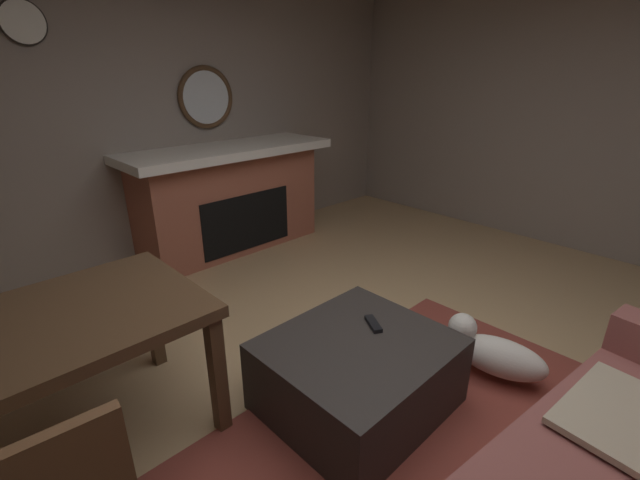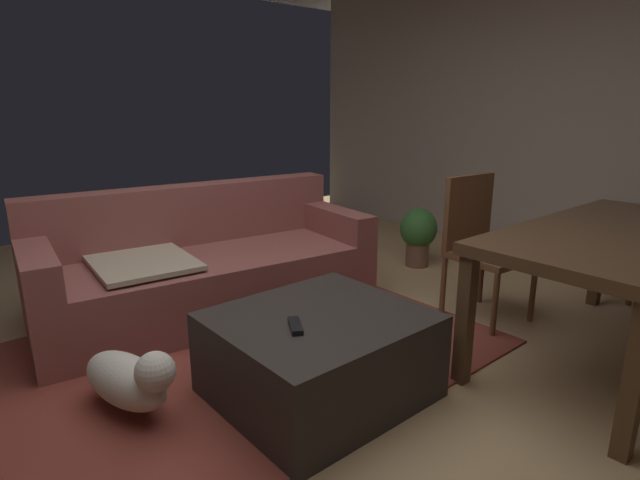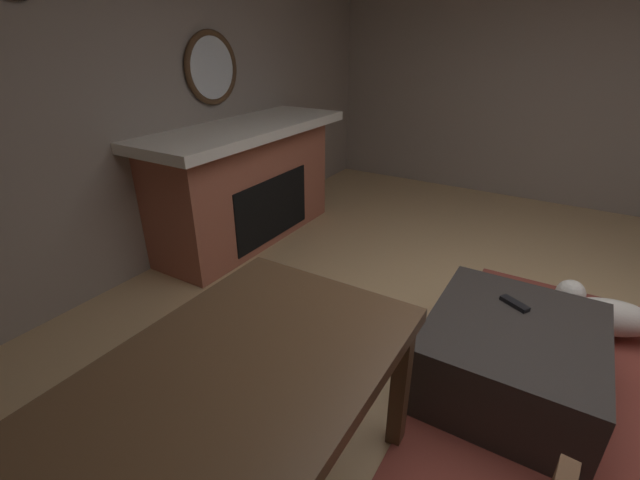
% 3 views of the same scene
% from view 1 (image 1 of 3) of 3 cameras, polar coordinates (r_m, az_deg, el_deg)
% --- Properties ---
extents(floor, '(7.81, 7.81, 0.00)m').
position_cam_1_polar(floor, '(2.59, 10.30, -21.33)').
color(floor, tan).
extents(wall_back_fireplace_side, '(6.91, 0.12, 2.63)m').
position_cam_1_polar(wall_back_fireplace_side, '(4.36, -23.02, 14.31)').
color(wall_back_fireplace_side, gray).
rests_on(wall_back_fireplace_side, ground).
extents(wall_left, '(0.12, 6.40, 2.63)m').
position_cam_1_polar(wall_left, '(4.98, 34.79, 12.96)').
color(wall_left, gray).
rests_on(wall_left, ground).
extents(area_rug, '(2.60, 2.00, 0.01)m').
position_cam_1_polar(area_rug, '(2.36, 17.59, -27.43)').
color(area_rug, brown).
rests_on(area_rug, ground).
extents(fireplace, '(2.07, 0.76, 1.07)m').
position_cam_1_polar(fireplace, '(4.47, -11.90, 5.52)').
color(fireplace, '#9E5642').
rests_on(fireplace, ground).
extents(round_wall_mirror, '(0.60, 0.05, 0.60)m').
position_cam_1_polar(round_wall_mirror, '(4.55, -14.93, 17.86)').
color(round_wall_mirror, '#4C331E').
extents(ottoman_coffee_table, '(0.94, 0.84, 0.42)m').
position_cam_1_polar(ottoman_coffee_table, '(2.46, 5.00, -17.38)').
color(ottoman_coffee_table, '#2D2826').
rests_on(ottoman_coffee_table, ground).
extents(tv_remote, '(0.12, 0.16, 0.02)m').
position_cam_1_polar(tv_remote, '(2.46, 7.11, -11.02)').
color(tv_remote, black).
rests_on(tv_remote, ottoman_coffee_table).
extents(small_dog, '(0.34, 0.60, 0.33)m').
position_cam_1_polar(small_dog, '(2.84, 22.18, -13.71)').
color(small_dog, silver).
rests_on(small_dog, ground).
extents(wall_clock, '(0.31, 0.03, 0.31)m').
position_cam_1_polar(wall_clock, '(4.04, -34.85, 22.74)').
color(wall_clock, silver).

